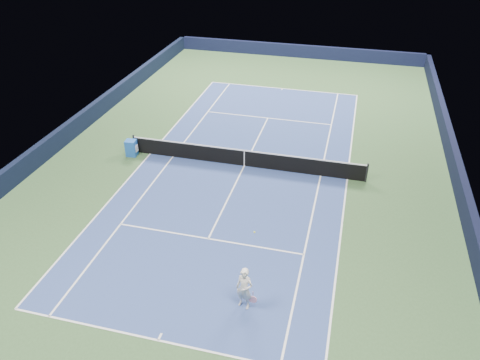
# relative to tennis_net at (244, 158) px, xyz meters

# --- Properties ---
(ground) EXTENTS (40.00, 40.00, 0.00)m
(ground) POSITION_rel_tennis_net_xyz_m (0.00, 0.00, -0.50)
(ground) COLOR #304E2B
(ground) RESTS_ON ground
(wall_far) EXTENTS (22.00, 0.35, 1.10)m
(wall_far) POSITION_rel_tennis_net_xyz_m (0.00, 19.82, 0.05)
(wall_far) COLOR black
(wall_far) RESTS_ON ground
(wall_right) EXTENTS (0.35, 40.00, 1.10)m
(wall_right) POSITION_rel_tennis_net_xyz_m (10.82, 0.00, 0.05)
(wall_right) COLOR black
(wall_right) RESTS_ON ground
(wall_left) EXTENTS (0.35, 40.00, 1.10)m
(wall_left) POSITION_rel_tennis_net_xyz_m (-10.82, 0.00, 0.05)
(wall_left) COLOR black
(wall_left) RESTS_ON ground
(court_surface) EXTENTS (10.97, 23.77, 0.01)m
(court_surface) POSITION_rel_tennis_net_xyz_m (0.00, 0.00, -0.50)
(court_surface) COLOR navy
(court_surface) RESTS_ON ground
(baseline_far) EXTENTS (10.97, 0.08, 0.00)m
(baseline_far) POSITION_rel_tennis_net_xyz_m (0.00, 11.88, -0.50)
(baseline_far) COLOR white
(baseline_far) RESTS_ON ground
(baseline_near) EXTENTS (10.97, 0.08, 0.00)m
(baseline_near) POSITION_rel_tennis_net_xyz_m (0.00, -11.88, -0.50)
(baseline_near) COLOR white
(baseline_near) RESTS_ON ground
(sideline_doubles_right) EXTENTS (0.08, 23.77, 0.00)m
(sideline_doubles_right) POSITION_rel_tennis_net_xyz_m (5.49, 0.00, -0.50)
(sideline_doubles_right) COLOR white
(sideline_doubles_right) RESTS_ON ground
(sideline_doubles_left) EXTENTS (0.08, 23.77, 0.00)m
(sideline_doubles_left) POSITION_rel_tennis_net_xyz_m (-5.49, 0.00, -0.50)
(sideline_doubles_left) COLOR white
(sideline_doubles_left) RESTS_ON ground
(sideline_singles_right) EXTENTS (0.08, 23.77, 0.00)m
(sideline_singles_right) POSITION_rel_tennis_net_xyz_m (4.12, 0.00, -0.50)
(sideline_singles_right) COLOR white
(sideline_singles_right) RESTS_ON ground
(sideline_singles_left) EXTENTS (0.08, 23.77, 0.00)m
(sideline_singles_left) POSITION_rel_tennis_net_xyz_m (-4.12, 0.00, -0.50)
(sideline_singles_left) COLOR white
(sideline_singles_left) RESTS_ON ground
(service_line_far) EXTENTS (8.23, 0.08, 0.00)m
(service_line_far) POSITION_rel_tennis_net_xyz_m (0.00, 6.40, -0.50)
(service_line_far) COLOR white
(service_line_far) RESTS_ON ground
(service_line_near) EXTENTS (8.23, 0.08, 0.00)m
(service_line_near) POSITION_rel_tennis_net_xyz_m (0.00, -6.40, -0.50)
(service_line_near) COLOR white
(service_line_near) RESTS_ON ground
(center_service_line) EXTENTS (0.08, 12.80, 0.00)m
(center_service_line) POSITION_rel_tennis_net_xyz_m (0.00, 0.00, -0.50)
(center_service_line) COLOR white
(center_service_line) RESTS_ON ground
(center_mark_far) EXTENTS (0.08, 0.30, 0.00)m
(center_mark_far) POSITION_rel_tennis_net_xyz_m (0.00, 11.73, -0.50)
(center_mark_far) COLOR white
(center_mark_far) RESTS_ON ground
(center_mark_near) EXTENTS (0.08, 0.30, 0.00)m
(center_mark_near) POSITION_rel_tennis_net_xyz_m (0.00, -11.73, -0.50)
(center_mark_near) COLOR white
(center_mark_near) RESTS_ON ground
(tennis_net) EXTENTS (12.90, 0.10, 1.07)m
(tennis_net) POSITION_rel_tennis_net_xyz_m (0.00, 0.00, 0.00)
(tennis_net) COLOR black
(tennis_net) RESTS_ON ground
(sponsor_cube) EXTENTS (0.62, 0.57, 0.93)m
(sponsor_cube) POSITION_rel_tennis_net_xyz_m (-6.40, -0.41, -0.04)
(sponsor_cube) COLOR blue
(sponsor_cube) RESTS_ON ground
(tennis_player) EXTENTS (0.83, 1.31, 2.65)m
(tennis_player) POSITION_rel_tennis_net_xyz_m (2.42, -9.70, 0.36)
(tennis_player) COLOR silver
(tennis_player) RESTS_ON ground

